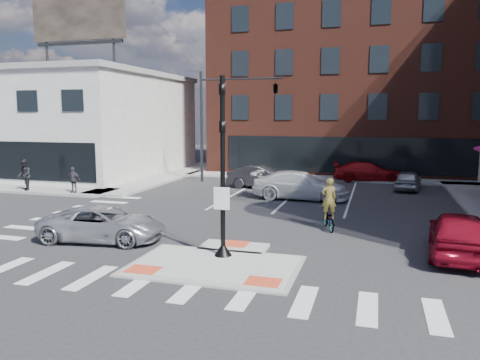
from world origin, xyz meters
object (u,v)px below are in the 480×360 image
(bg_car_red, at_px, (368,172))
(cyclist, at_px, (329,212))
(pedestrian_a, at_px, (24,175))
(silver_suv, at_px, (103,224))
(bg_car_silver, at_px, (408,180))
(white_pickup, at_px, (300,185))
(bg_car_dark, at_px, (262,177))
(pedestrian_b, at_px, (73,180))
(red_sedan, at_px, (459,234))

(bg_car_red, distance_m, cyclist, 15.81)
(cyclist, distance_m, pedestrian_a, 19.88)
(silver_suv, xyz_separation_m, bg_car_silver, (12.11, 16.66, -0.02))
(bg_car_red, bearing_deg, white_pickup, 151.56)
(silver_suv, bearing_deg, bg_car_dark, -17.32)
(pedestrian_a, distance_m, pedestrian_b, 3.51)
(silver_suv, relative_size, bg_car_red, 0.95)
(white_pickup, height_order, bg_car_dark, white_pickup)
(bg_car_red, xyz_separation_m, cyclist, (-1.30, -15.76, 0.02))
(bg_car_silver, relative_size, pedestrian_a, 1.94)
(red_sedan, relative_size, pedestrian_b, 2.97)
(pedestrian_a, bearing_deg, silver_suv, 1.88)
(silver_suv, height_order, bg_car_dark, bg_car_dark)
(bg_car_dark, distance_m, cyclist, 11.85)
(bg_car_dark, xyz_separation_m, pedestrian_a, (-13.89, -6.12, 0.38))
(silver_suv, relative_size, red_sedan, 1.02)
(silver_suv, height_order, cyclist, cyclist)
(bg_car_red, bearing_deg, silver_suv, 148.78)
(bg_car_silver, height_order, pedestrian_b, pedestrian_b)
(red_sedan, height_order, bg_car_dark, red_sedan)
(bg_car_dark, distance_m, pedestrian_a, 15.18)
(white_pickup, distance_m, cyclist, 7.39)
(cyclist, xyz_separation_m, pedestrian_a, (-19.39, 4.37, 0.38))
(pedestrian_a, bearing_deg, red_sedan, 23.37)
(bg_car_red, height_order, pedestrian_b, pedestrian_b)
(white_pickup, height_order, bg_car_red, white_pickup)
(pedestrian_b, bearing_deg, bg_car_silver, 20.94)
(cyclist, bearing_deg, bg_car_dark, -80.74)
(silver_suv, height_order, pedestrian_b, pedestrian_b)
(red_sedan, bearing_deg, bg_car_silver, -81.19)
(cyclist, relative_size, pedestrian_a, 1.14)
(pedestrian_a, bearing_deg, bg_car_silver, 58.62)
(bg_car_silver, bearing_deg, cyclist, 80.17)
(white_pickup, relative_size, bg_car_red, 1.10)
(red_sedan, distance_m, bg_car_silver, 15.06)
(bg_car_red, height_order, pedestrian_a, pedestrian_a)
(cyclist, height_order, pedestrian_b, cyclist)
(bg_car_silver, relative_size, bg_car_red, 0.75)
(silver_suv, distance_m, pedestrian_a, 14.16)
(red_sedan, distance_m, white_pickup, 11.97)
(pedestrian_b, bearing_deg, pedestrian_a, -178.79)
(bg_car_dark, bearing_deg, silver_suv, 171.17)
(red_sedan, relative_size, bg_car_silver, 1.24)
(red_sedan, bearing_deg, pedestrian_b, -13.41)
(silver_suv, height_order, pedestrian_a, pedestrian_a)
(red_sedan, height_order, pedestrian_a, pedestrian_a)
(bg_car_red, relative_size, cyclist, 2.26)
(red_sedan, relative_size, pedestrian_a, 2.41)
(white_pickup, bearing_deg, bg_car_silver, -48.92)
(bg_car_silver, height_order, cyclist, cyclist)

